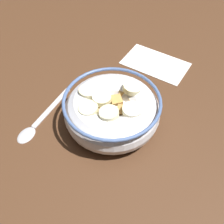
% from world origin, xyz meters
% --- Properties ---
extents(ground_plane, '(1.39, 1.39, 0.02)m').
position_xyz_m(ground_plane, '(0.00, 0.00, -0.01)').
color(ground_plane, '#472B19').
extents(cereal_bowl, '(0.17, 0.17, 0.07)m').
position_xyz_m(cereal_bowl, '(0.00, 0.00, 0.03)').
color(cereal_bowl, silver).
rests_on(cereal_bowl, ground_plane).
extents(spoon, '(0.07, 0.15, 0.01)m').
position_xyz_m(spoon, '(0.14, 0.03, 0.00)').
color(spoon, '#B7B7BC').
rests_on(spoon, ground_plane).
extents(folded_napkin, '(0.16, 0.13, 0.00)m').
position_xyz_m(folded_napkin, '(-0.07, -0.18, 0.00)').
color(folded_napkin, white).
rests_on(folded_napkin, ground_plane).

